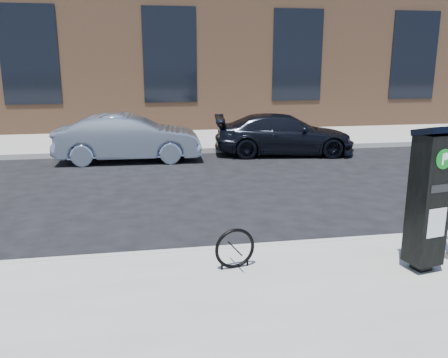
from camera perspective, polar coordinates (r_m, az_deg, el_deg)
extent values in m
plane|color=black|center=(7.12, 0.50, -9.21)|extent=(120.00, 120.00, 0.00)
cube|color=gray|center=(20.65, -6.68, 6.38)|extent=(60.00, 12.00, 0.15)
cube|color=#9E9B93|center=(7.08, 0.53, -8.72)|extent=(60.00, 0.12, 0.16)
cube|color=#9E9B93|center=(14.76, -5.22, 3.33)|extent=(60.00, 0.12, 0.16)
cube|color=brown|center=(23.49, -7.44, 16.88)|extent=(28.00, 10.00, 8.00)
cube|color=black|center=(18.80, -22.39, 13.64)|extent=(2.00, 0.06, 3.50)
cube|color=black|center=(18.45, -6.54, 14.58)|extent=(2.00, 0.06, 3.50)
cube|color=black|center=(19.43, 8.84, 14.48)|extent=(2.00, 0.06, 3.50)
cube|color=black|center=(21.55, 21.90, 13.61)|extent=(2.00, 0.06, 3.50)
cube|color=black|center=(6.84, 22.62, -9.57)|extent=(0.23, 0.23, 0.10)
cube|color=black|center=(6.55, 23.36, -2.35)|extent=(0.46, 0.42, 1.69)
cube|color=black|center=(6.37, 24.13, 5.31)|extent=(0.50, 0.46, 0.16)
cylinder|color=#086015|center=(6.30, 24.96, 2.19)|extent=(0.25, 0.06, 0.25)
cube|color=white|center=(6.30, 24.96, 2.19)|extent=(0.09, 0.02, 0.14)
cube|color=silver|center=(6.50, 24.22, -4.85)|extent=(0.27, 0.06, 0.38)
cube|color=black|center=(6.38, 24.62, -1.04)|extent=(0.29, 0.06, 0.10)
torus|color=black|center=(6.28, 1.32, -8.36)|extent=(0.55, 0.14, 0.55)
cylinder|color=black|center=(6.31, -0.25, -10.40)|extent=(0.03, 0.03, 0.11)
cylinder|color=black|center=(6.43, 2.84, -9.93)|extent=(0.03, 0.03, 0.11)
imported|color=#8292A6|center=(13.82, -11.43, 4.89)|extent=(4.11, 1.55, 1.34)
imported|color=black|center=(14.66, 7.22, 5.35)|extent=(4.43, 2.28, 1.23)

